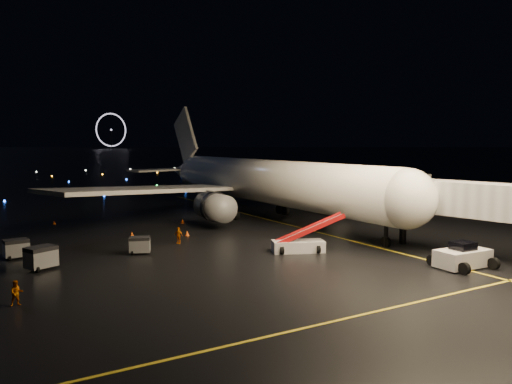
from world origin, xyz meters
TOP-DOWN VIEW (x-y plane):
  - ground at (0.00, 300.00)m, footprint 2000.00×2000.00m
  - lane_centre at (12.00, 15.00)m, footprint 0.25×80.00m
  - lane_cross at (-5.00, -10.00)m, footprint 60.00×0.25m
  - airliner at (12.29, 27.61)m, footprint 57.69×54.92m
  - pushback_tug at (12.36, -5.76)m, footprint 4.50×2.51m
  - belt_loader at (4.33, 5.62)m, footprint 7.10×4.36m
  - crew_b at (-19.31, 2.02)m, footprint 0.79×0.63m
  - crew_c at (-3.70, 14.74)m, footprint 0.88×1.01m
  - safety_cone_0 at (-1.39, 18.08)m, footprint 0.57×0.57m
  - safety_cone_1 at (1.34, 26.19)m, footprint 0.60×0.60m
  - safety_cone_2 at (-6.46, 21.24)m, footprint 0.49×0.49m
  - safety_cone_3 at (-12.52, 33.28)m, footprint 0.51×0.51m
  - ferris_wheel at (170.00, 720.00)m, footprint 49.33×16.80m
  - taxiway_lights at (0.00, 106.00)m, footprint 164.00×92.00m
  - baggage_cart_0 at (-8.40, 12.22)m, footprint 2.14×1.84m
  - baggage_cart_1 at (-18.16, 15.85)m, footprint 2.10×1.60m
  - baggage_cart_2 at (-16.82, 10.70)m, footprint 2.60×2.28m

SIDE VIEW (x-z plane):
  - ground at x=0.00m, z-range 0.00..0.00m
  - lane_centre at x=12.00m, z-range 0.00..0.02m
  - lane_cross at x=-5.00m, z-range 0.00..0.02m
  - taxiway_lights at x=0.00m, z-range 0.00..0.36m
  - safety_cone_2 at x=-6.46m, z-range 0.00..0.44m
  - safety_cone_3 at x=-12.52m, z-range 0.00..0.47m
  - safety_cone_1 at x=1.34m, z-range 0.00..0.55m
  - safety_cone_0 at x=-1.39m, z-range 0.00..0.56m
  - baggage_cart_0 at x=-8.40m, z-range 0.00..1.54m
  - crew_b at x=-19.31m, z-range 0.00..1.59m
  - crew_c at x=-3.70m, z-range 0.00..1.63m
  - baggage_cart_1 at x=-18.16m, z-range 0.00..1.66m
  - baggage_cart_2 at x=-16.82m, z-range 0.00..1.84m
  - pushback_tug at x=12.36m, z-range 0.00..2.09m
  - belt_loader at x=4.33m, z-range 0.00..3.35m
  - airliner at x=12.29m, z-range 0.00..16.03m
  - ferris_wheel at x=170.00m, z-range 0.00..52.00m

